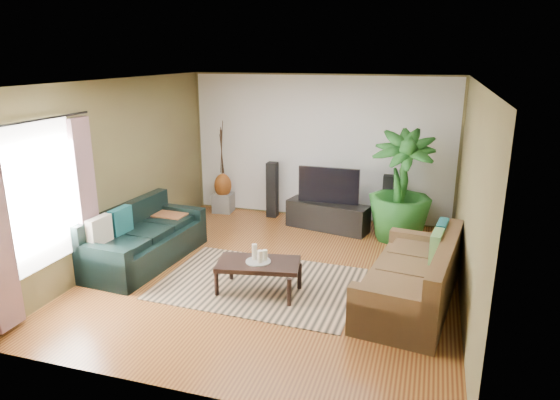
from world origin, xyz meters
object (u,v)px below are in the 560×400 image
at_px(sofa_right, 410,272).
at_px(vase, 223,185).
at_px(speaker_right, 387,202).
at_px(speaker_left, 272,190).
at_px(television, 329,185).
at_px(potted_plant, 401,186).
at_px(side_table, 173,228).
at_px(tv_stand, 328,216).
at_px(pedestal, 223,203).
at_px(coffee_table, 258,277).
at_px(sofa_left, 145,235).

bearing_deg(sofa_right, vase, -118.98).
bearing_deg(speaker_right, speaker_left, 179.62).
xyz_separation_m(television, potted_plant, (1.25, -0.16, 0.12)).
bearing_deg(vase, speaker_left, 0.00).
xyz_separation_m(sofa_right, side_table, (-3.85, 0.97, -0.16)).
relative_size(tv_stand, pedestal, 3.99).
bearing_deg(speaker_left, coffee_table, -75.92).
bearing_deg(vase, coffee_table, -59.38).
bearing_deg(television, side_table, -147.15).
relative_size(sofa_left, coffee_table, 1.98).
height_order(speaker_right, pedestal, speaker_right).
height_order(potted_plant, side_table, potted_plant).
height_order(television, potted_plant, potted_plant).
bearing_deg(vase, potted_plant, -8.99).
height_order(sofa_left, speaker_right, speaker_right).
distance_m(television, side_table, 2.78).
distance_m(speaker_left, vase, 1.03).
distance_m(potted_plant, pedestal, 3.57).
relative_size(coffee_table, speaker_right, 1.10).
xyz_separation_m(television, speaker_right, (1.00, 0.39, -0.33)).
height_order(coffee_table, vase, vase).
bearing_deg(potted_plant, pedestal, 171.01).
distance_m(sofa_right, speaker_right, 2.90).
height_order(potted_plant, vase, potted_plant).
bearing_deg(coffee_table, sofa_right, -1.98).
height_order(coffee_table, side_table, side_table).
relative_size(sofa_left, pedestal, 5.70).
height_order(sofa_right, speaker_right, speaker_right).
distance_m(sofa_left, coffee_table, 2.04).
xyz_separation_m(television, vase, (-2.20, 0.39, -0.27)).
bearing_deg(side_table, tv_stand, 32.50).
height_order(pedestal, side_table, side_table).
relative_size(speaker_left, speaker_right, 1.10).
bearing_deg(sofa_left, potted_plant, -55.48).
xyz_separation_m(tv_stand, side_table, (-2.29, -1.46, 0.02)).
relative_size(sofa_left, sofa_right, 0.97).
distance_m(speaker_right, side_table, 3.79).
relative_size(sofa_left, potted_plant, 1.14).
distance_m(speaker_left, potted_plant, 2.52).
bearing_deg(sofa_left, tv_stand, -42.07).
distance_m(sofa_left, side_table, 0.80).
xyz_separation_m(tv_stand, pedestal, (-2.20, 0.41, -0.06)).
bearing_deg(sofa_left, sofa_right, -88.73).
relative_size(speaker_left, potted_plant, 0.57).
height_order(coffee_table, potted_plant, potted_plant).
distance_m(coffee_table, potted_plant, 3.12).
relative_size(speaker_left, vase, 2.25).
bearing_deg(vase, side_table, -92.65).
distance_m(potted_plant, side_table, 3.84).
relative_size(tv_stand, side_table, 2.75).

